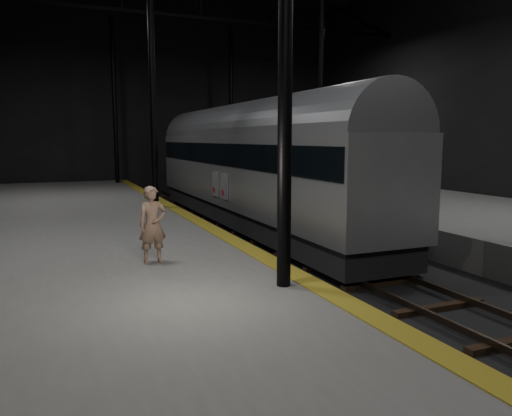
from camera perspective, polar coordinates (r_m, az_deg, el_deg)
ground at (r=14.92m, az=9.67°, el=-6.68°), size 44.00×44.00×0.00m
platform_left at (r=12.61m, az=-20.78°, el=-7.46°), size 9.00×43.80×1.00m
tactile_strip at (r=13.28m, az=-2.21°, el=-3.94°), size 0.50×43.80×0.01m
track at (r=14.91m, az=9.67°, el=-6.43°), size 2.40×43.00×0.24m
train at (r=20.91m, az=-0.78°, el=5.52°), size 2.87×19.17×5.13m
woman at (r=11.25m, az=-11.72°, el=-1.87°), size 0.65×0.46×1.70m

